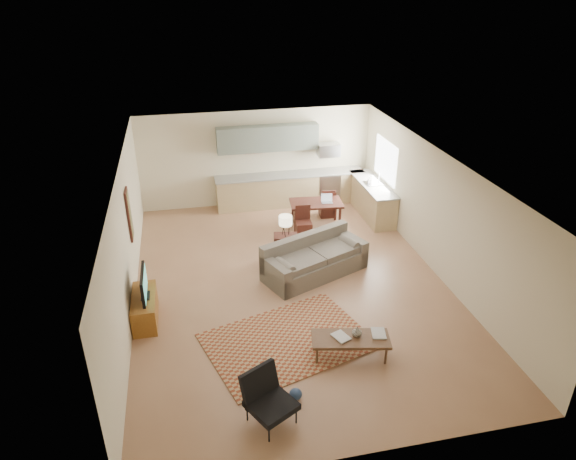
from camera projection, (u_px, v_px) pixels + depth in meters
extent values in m
plane|color=#9A6B4C|center=(291.00, 284.00, 11.06)|extent=(9.00, 9.00, 0.00)
plane|color=white|center=(291.00, 165.00, 9.85)|extent=(9.00, 9.00, 0.00)
plane|color=beige|center=(257.00, 158.00, 14.39)|extent=(6.50, 0.00, 6.50)
plane|color=beige|center=(367.00, 381.00, 6.53)|extent=(6.50, 0.00, 6.50)
plane|color=beige|center=(126.00, 244.00, 9.85)|extent=(0.00, 9.00, 9.00)
plane|color=beige|center=(438.00, 214.00, 11.07)|extent=(0.00, 9.00, 9.00)
cube|color=#A5A8AD|center=(327.00, 186.00, 14.89)|extent=(0.62, 0.62, 0.90)
cube|color=#A5A8AD|center=(328.00, 150.00, 14.41)|extent=(0.62, 0.40, 0.35)
cube|color=slate|center=(268.00, 138.00, 14.03)|extent=(2.80, 0.34, 0.70)
cube|color=white|center=(386.00, 160.00, 13.59)|extent=(0.02, 1.40, 1.05)
cube|color=brown|center=(287.00, 341.00, 9.33)|extent=(3.28, 2.70, 0.02)
imported|color=#961C07|center=(336.00, 339.00, 8.74)|extent=(0.44, 0.47, 0.03)
imported|color=navy|center=(372.00, 333.00, 8.89)|extent=(0.38, 0.43, 0.02)
imported|color=black|center=(357.00, 332.00, 8.80)|extent=(0.24, 0.24, 0.18)
imported|color=beige|center=(369.00, 180.00, 13.79)|extent=(0.11, 0.11, 0.19)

